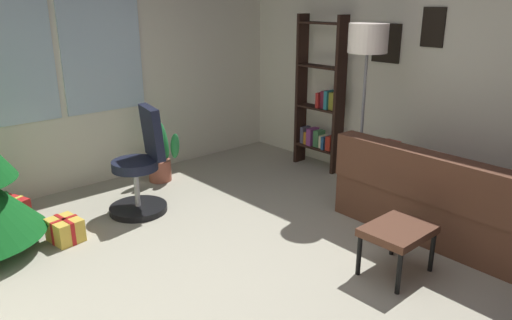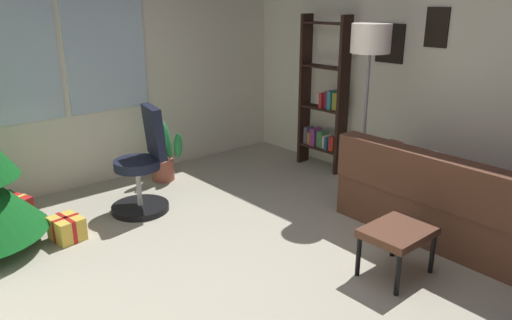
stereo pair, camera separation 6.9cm
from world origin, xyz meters
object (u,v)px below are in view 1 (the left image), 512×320
(couch, at_px, (476,207))
(gift_box_red, at_px, (9,216))
(floor_lamp, at_px, (367,50))
(footstool, at_px, (398,234))
(gift_box_gold, at_px, (65,230))
(office_chair, at_px, (141,172))
(potted_plant, at_px, (161,156))
(bookshelf, at_px, (320,103))

(couch, relative_size, gift_box_red, 5.69)
(couch, bearing_deg, floor_lamp, 87.18)
(footstool, relative_size, gift_box_gold, 1.68)
(gift_box_gold, bearing_deg, gift_box_red, 118.44)
(footstool, height_order, gift_box_red, footstool)
(footstool, xyz_separation_m, floor_lamp, (1.07, 1.15, 1.20))
(gift_box_red, bearing_deg, couch, -44.08)
(couch, distance_m, floor_lamp, 1.78)
(office_chair, bearing_deg, floor_lamp, -31.39)
(floor_lamp, bearing_deg, potted_plant, 126.72)
(bookshelf, bearing_deg, floor_lamp, -113.02)
(footstool, height_order, bookshelf, bookshelf)
(bookshelf, xyz_separation_m, floor_lamp, (-0.38, -0.89, 0.72))
(couch, bearing_deg, office_chair, 127.06)
(footstool, height_order, floor_lamp, floor_lamp)
(gift_box_gold, distance_m, bookshelf, 3.20)
(gift_box_red, distance_m, office_chair, 1.23)
(bookshelf, height_order, potted_plant, bookshelf)
(office_chair, bearing_deg, potted_plant, 46.33)
(gift_box_red, relative_size, floor_lamp, 0.21)
(couch, distance_m, footstool, 1.02)
(floor_lamp, height_order, potted_plant, floor_lamp)
(couch, distance_m, gift_box_red, 4.13)
(gift_box_red, bearing_deg, floor_lamp, -27.71)
(bookshelf, distance_m, potted_plant, 1.99)
(couch, xyz_separation_m, floor_lamp, (0.06, 1.28, 1.24))
(gift_box_gold, relative_size, potted_plant, 0.44)
(gift_box_red, xyz_separation_m, gift_box_gold, (0.29, -0.54, -0.04))
(office_chair, distance_m, bookshelf, 2.34)
(couch, distance_m, potted_plant, 3.31)
(couch, relative_size, footstool, 4.13)
(gift_box_red, xyz_separation_m, floor_lamp, (3.03, -1.59, 1.39))
(footstool, relative_size, gift_box_red, 1.38)
(bookshelf, distance_m, floor_lamp, 1.20)
(bookshelf, bearing_deg, couch, -101.48)
(footstool, distance_m, bookshelf, 2.54)
(couch, xyz_separation_m, footstool, (-1.01, 0.13, 0.04))
(couch, xyz_separation_m, bookshelf, (0.44, 2.17, 0.52))
(gift_box_red, distance_m, gift_box_gold, 0.61)
(gift_box_red, height_order, floor_lamp, floor_lamp)
(gift_box_gold, xyz_separation_m, bookshelf, (3.12, -0.16, 0.71))
(gift_box_gold, bearing_deg, footstool, -52.88)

